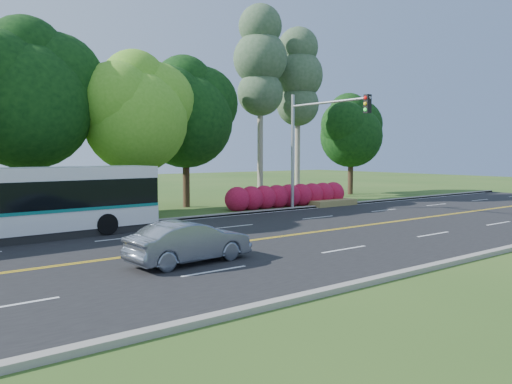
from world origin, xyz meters
TOP-DOWN VIEW (x-y plane):
  - ground at (0.00, 0.00)m, footprint 120.00×120.00m
  - road at (0.00, 0.00)m, footprint 60.00×14.00m
  - curb_north at (0.00, 7.15)m, footprint 60.00×0.30m
  - curb_south at (0.00, -7.15)m, footprint 60.00×0.30m
  - grass_verge at (0.00, 9.00)m, footprint 60.00×4.00m
  - lane_markings at (-0.09, 0.00)m, footprint 57.60×13.82m
  - tree_row at (-5.15, 12.13)m, footprint 44.70×9.10m
  - bougainvillea_hedge at (7.18, 8.15)m, footprint 9.50×2.25m
  - traffic_signal at (6.49, 5.40)m, footprint 0.42×6.10m
  - transit_bus at (-9.30, 5.62)m, footprint 11.06×2.97m
  - sedan at (-6.02, -2.08)m, footprint 4.12×1.73m

SIDE VIEW (x-z plane):
  - ground at x=0.00m, z-range 0.00..0.00m
  - road at x=0.00m, z-range 0.00..0.02m
  - lane_markings at x=-0.09m, z-range 0.02..0.02m
  - grass_verge at x=0.00m, z-range 0.00..0.10m
  - curb_north at x=0.00m, z-range 0.00..0.15m
  - curb_south at x=0.00m, z-range 0.00..0.15m
  - sedan at x=-6.02m, z-range 0.02..1.34m
  - bougainvillea_hedge at x=7.18m, z-range -0.03..1.47m
  - transit_bus at x=-9.30m, z-range 0.01..2.87m
  - traffic_signal at x=6.49m, z-range 1.17..8.17m
  - tree_row at x=-5.15m, z-range -0.19..13.65m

